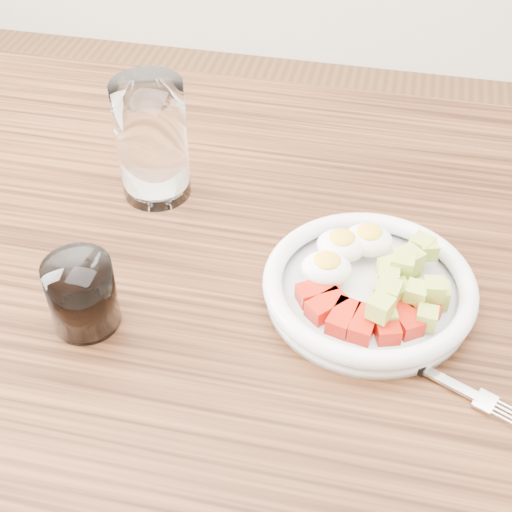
# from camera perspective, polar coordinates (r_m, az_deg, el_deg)

# --- Properties ---
(dining_table) EXTENTS (1.50, 0.90, 0.77)m
(dining_table) POSITION_cam_1_polar(r_m,az_deg,el_deg) (0.87, 0.50, -6.86)
(dining_table) COLOR brown
(dining_table) RESTS_ON ground
(bowl) EXTENTS (0.23, 0.23, 0.06)m
(bowl) POSITION_cam_1_polar(r_m,az_deg,el_deg) (0.78, 9.03, -2.25)
(bowl) COLOR white
(bowl) RESTS_ON dining_table
(fork) EXTENTS (0.20, 0.10, 0.01)m
(fork) POSITION_cam_1_polar(r_m,az_deg,el_deg) (0.73, 11.89, -8.15)
(fork) COLOR black
(fork) RESTS_ON dining_table
(water_glass) EXTENTS (0.09, 0.09, 0.15)m
(water_glass) POSITION_cam_1_polar(r_m,az_deg,el_deg) (0.89, -8.32, 9.11)
(water_glass) COLOR white
(water_glass) RESTS_ON dining_table
(coffee_glass) EXTENTS (0.07, 0.07, 0.08)m
(coffee_glass) POSITION_cam_1_polar(r_m,az_deg,el_deg) (0.75, -13.73, -3.04)
(coffee_glass) COLOR white
(coffee_glass) RESTS_ON dining_table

